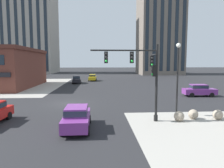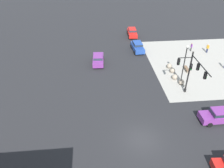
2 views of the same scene
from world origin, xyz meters
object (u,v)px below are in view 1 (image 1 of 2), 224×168
traffic_signal_main (144,72)px  bollard_sphere_curb_c (218,115)px  car_main_southbound_near (93,77)px  car_main_southbound_far (199,90)px  car_parked_curb (77,79)px  street_lamp_corner_near (178,74)px  bollard_sphere_curb_b (193,114)px  bollard_sphere_curb_a (179,116)px  car_main_mid (77,117)px

traffic_signal_main → bollard_sphere_curb_c: size_ratio=7.51×
car_main_southbound_near → car_main_southbound_far: bearing=-58.0°
car_main_southbound_near → car_main_southbound_far: size_ratio=0.99×
car_main_southbound_far → car_parked_curb: bearing=134.8°
street_lamp_corner_near → car_main_southbound_far: bearing=56.7°
bollard_sphere_curb_b → car_parked_curb: bearing=113.1°
bollard_sphere_curb_a → bollard_sphere_curb_c: same height
traffic_signal_main → bollard_sphere_curb_c: bearing=-0.7°
bollard_sphere_curb_c → car_parked_curb: size_ratio=0.18×
bollard_sphere_curb_b → street_lamp_corner_near: bearing=-168.3°
car_main_southbound_near → bollard_sphere_curb_a: bearing=-77.5°
bollard_sphere_curb_a → street_lamp_corner_near: (-0.15, 0.21, 3.46)m
traffic_signal_main → street_lamp_corner_near: size_ratio=0.98×
car_parked_curb → car_main_mid: 32.91m
traffic_signal_main → car_main_southbound_near: size_ratio=1.38×
bollard_sphere_curb_c → car_main_mid: (-11.52, -1.85, 0.51)m
car_main_southbound_far → car_parked_curb: same height
car_main_southbound_near → car_parked_curb: (-3.43, -5.78, 0.00)m
car_main_southbound_far → car_main_mid: same height
bollard_sphere_curb_b → car_main_mid: car_main_mid is taller
car_main_southbound_near → car_parked_curb: bearing=-120.7°
traffic_signal_main → street_lamp_corner_near: (2.75, -0.12, -0.17)m
bollard_sphere_curb_b → car_main_southbound_near: size_ratio=0.18×
bollard_sphere_curb_a → bollard_sphere_curb_b: same height
car_main_southbound_far → traffic_signal_main: bearing=-132.0°
bollard_sphere_curb_c → car_main_mid: bearing=-170.9°
traffic_signal_main → car_main_mid: traffic_signal_main is taller
traffic_signal_main → car_main_mid: bearing=-159.6°
street_lamp_corner_near → car_main_southbound_near: (-8.02, 36.70, -2.96)m
bollard_sphere_curb_a → bollard_sphere_curb_c: (3.42, 0.26, 0.00)m
traffic_signal_main → car_parked_curb: size_ratio=1.36×
car_main_mid → bollard_sphere_curb_c: bearing=9.1°
bollard_sphere_curb_b → car_main_mid: (-9.54, -2.14, 0.51)m
street_lamp_corner_near → bollard_sphere_curb_c: bearing=0.7°
car_parked_curb → bollard_sphere_curb_a: bearing=-69.6°
bollard_sphere_curb_c → car_parked_curb: 34.34m
car_main_mid → car_main_southbound_near: bearing=90.1°
traffic_signal_main → car_parked_curb: traffic_signal_main is taller
car_main_southbound_far → car_parked_curb: 27.12m
bollard_sphere_curb_b → car_main_southbound_far: size_ratio=0.18×
bollard_sphere_curb_a → bollard_sphere_curb_b: bearing=20.7°
bollard_sphere_curb_b → traffic_signal_main: bearing=-177.3°
bollard_sphere_curb_a → car_main_southbound_near: (-8.17, 36.91, 0.51)m
car_main_southbound_far → car_parked_curb: size_ratio=0.99×
bollard_sphere_curb_a → car_parked_curb: bearing=110.4°
bollard_sphere_curb_b → car_main_southbound_near: 37.62m
bollard_sphere_curb_b → car_main_southbound_far: (6.06, 11.33, 0.51)m
bollard_sphere_curb_a → street_lamp_corner_near: bearing=125.8°
traffic_signal_main → street_lamp_corner_near: bearing=-2.6°
car_main_southbound_near → car_parked_curb: 6.72m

